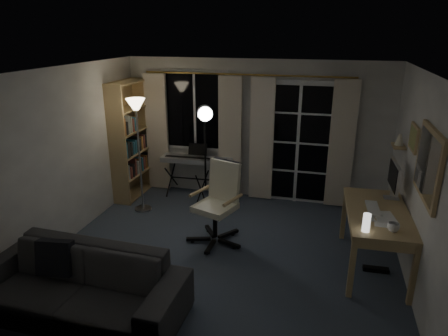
# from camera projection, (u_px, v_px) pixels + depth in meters

# --- Properties ---
(floor) EXTENTS (4.50, 4.00, 0.02)m
(floor) POSITION_uv_depth(u_px,v_px,m) (225.00, 252.00, 5.41)
(floor) COLOR #3D495A
(floor) RESTS_ON ground
(window) EXTENTS (1.20, 0.08, 1.40)m
(window) POSITION_uv_depth(u_px,v_px,m) (195.00, 111.00, 6.96)
(window) COLOR white
(window) RESTS_ON floor
(french_door) EXTENTS (1.32, 0.09, 2.11)m
(french_door) POSITION_uv_depth(u_px,v_px,m) (298.00, 144.00, 6.69)
(french_door) COLOR white
(french_door) RESTS_ON floor
(curtains) EXTENTS (3.60, 0.07, 2.13)m
(curtains) POSITION_uv_depth(u_px,v_px,m) (245.00, 138.00, 6.79)
(curtains) COLOR gold
(curtains) RESTS_ON floor
(bookshelf) EXTENTS (0.34, 0.95, 2.04)m
(bookshelf) POSITION_uv_depth(u_px,v_px,m) (128.00, 143.00, 6.95)
(bookshelf) COLOR tan
(bookshelf) RESTS_ON floor
(torchiere_lamp) EXTENTS (0.31, 0.31, 1.85)m
(torchiere_lamp) POSITION_uv_depth(u_px,v_px,m) (137.00, 122.00, 6.17)
(torchiere_lamp) COLOR #B2B2B7
(torchiere_lamp) RESTS_ON floor
(keyboard_piano) EXTENTS (1.25, 0.63, 0.90)m
(keyboard_piano) POSITION_uv_depth(u_px,v_px,m) (196.00, 160.00, 6.96)
(keyboard_piano) COLOR black
(keyboard_piano) RESTS_ON floor
(studio_light) EXTENTS (0.41, 0.41, 1.80)m
(studio_light) POSITION_uv_depth(u_px,v_px,m) (205.00, 126.00, 6.14)
(studio_light) COLOR black
(studio_light) RESTS_ON floor
(office_chair) EXTENTS (0.79, 0.80, 1.14)m
(office_chair) POSITION_uv_depth(u_px,v_px,m) (220.00, 195.00, 5.53)
(office_chair) COLOR black
(office_chair) RESTS_ON floor
(desk) EXTENTS (0.78, 1.47, 0.77)m
(desk) POSITION_uv_depth(u_px,v_px,m) (377.00, 218.00, 4.85)
(desk) COLOR tan
(desk) RESTS_ON floor
(monitor) EXTENTS (0.19, 0.56, 0.48)m
(monitor) POSITION_uv_depth(u_px,v_px,m) (394.00, 177.00, 5.08)
(monitor) COLOR silver
(monitor) RESTS_ON desk
(desk_clutter) EXTENTS (0.44, 0.88, 0.98)m
(desk_clutter) POSITION_uv_depth(u_px,v_px,m) (373.00, 232.00, 4.67)
(desk_clutter) COLOR white
(desk_clutter) RESTS_ON desk
(mug) EXTENTS (0.13, 0.10, 0.13)m
(mug) POSITION_uv_depth(u_px,v_px,m) (393.00, 226.00, 4.31)
(mug) COLOR silver
(mug) RESTS_ON desk
(wall_mirror) EXTENTS (0.04, 0.94, 0.74)m
(wall_mirror) POSITION_uv_depth(u_px,v_px,m) (428.00, 165.00, 4.04)
(wall_mirror) COLOR tan
(wall_mirror) RESTS_ON floor
(framed_print) EXTENTS (0.03, 0.42, 0.32)m
(framed_print) POSITION_uv_depth(u_px,v_px,m) (414.00, 138.00, 4.85)
(framed_print) COLOR tan
(framed_print) RESTS_ON floor
(wall_shelf) EXTENTS (0.16, 0.30, 0.18)m
(wall_shelf) POSITION_uv_depth(u_px,v_px,m) (399.00, 142.00, 5.38)
(wall_shelf) COLOR tan
(wall_shelf) RESTS_ON floor
(sofa) EXTENTS (2.30, 0.74, 0.89)m
(sofa) POSITION_uv_depth(u_px,v_px,m) (76.00, 274.00, 4.13)
(sofa) COLOR #313134
(sofa) RESTS_ON floor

